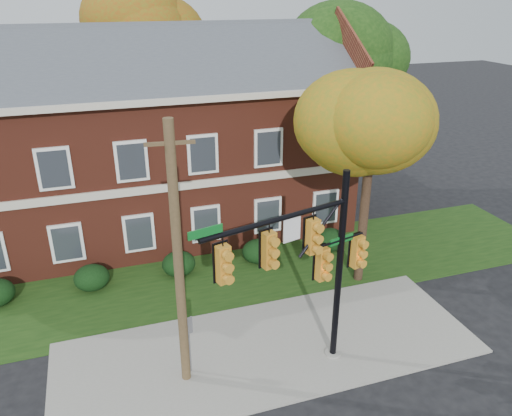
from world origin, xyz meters
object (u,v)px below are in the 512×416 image
object	(u,v)px
hedge_left	(92,278)
tree_right_rear	(361,50)
apartment_building	(153,129)
hedge_right	(258,251)
tree_near_right	(380,122)
tree_far_rear	(153,31)
hedge_center	(179,264)
sign_post	(189,336)
utility_pole	(178,262)
hedge_far_right	(330,240)
traffic_signal	(310,259)

from	to	relation	value
hedge_left	tree_right_rear	distance (m)	17.74
apartment_building	hedge_right	distance (m)	7.73
tree_near_right	tree_far_rear	bearing A→B (deg)	110.27
tree_right_rear	tree_near_right	bearing A→B (deg)	-114.58
apartment_building	hedge_center	bearing A→B (deg)	-90.00
tree_far_rear	sign_post	xyz separation A→B (m)	(-2.06, -19.08, -7.43)
apartment_building	hedge_left	distance (m)	7.73
tree_near_right	sign_post	xyz separation A→B (m)	(-7.94, -3.15, -5.25)
utility_pole	apartment_building	bearing A→B (deg)	90.62
apartment_building	hedge_far_right	world-z (taller)	apartment_building
apartment_building	tree_near_right	bearing A→B (deg)	-48.23
hedge_center	hedge_far_right	world-z (taller)	same
hedge_right	hedge_far_right	world-z (taller)	same
utility_pole	sign_post	size ratio (longest dim) A/B	3.94
hedge_far_right	traffic_signal	world-z (taller)	traffic_signal
utility_pole	tree_near_right	bearing A→B (deg)	27.72
sign_post	hedge_right	bearing A→B (deg)	31.82
traffic_signal	sign_post	bearing A→B (deg)	149.78
tree_near_right	utility_pole	size ratio (longest dim) A/B	1.05
hedge_right	utility_pole	bearing A→B (deg)	-125.32
hedge_far_right	traffic_signal	size ratio (longest dim) A/B	0.22
hedge_left	utility_pole	world-z (taller)	utility_pole
hedge_center	tree_right_rear	xyz separation A→B (m)	(11.31, 6.11, 7.60)
tree_right_rear	sign_post	xyz separation A→B (m)	(-12.03, -12.10, -6.71)
tree_right_rear	traffic_signal	xyz separation A→B (m)	(-8.57, -13.07, -4.10)
hedge_right	tree_far_rear	world-z (taller)	tree_far_rear
tree_far_rear	traffic_signal	distance (m)	20.68
hedge_center	sign_post	bearing A→B (deg)	-96.82
hedge_far_right	tree_far_rear	bearing A→B (deg)	113.37
hedge_left	tree_near_right	distance (m)	12.68
tree_right_rear	tree_far_rear	xyz separation A→B (m)	(-9.97, 6.98, 0.72)
tree_near_right	tree_right_rear	world-z (taller)	tree_right_rear
tree_near_right	utility_pole	distance (m)	9.15
hedge_left	tree_right_rear	world-z (taller)	tree_right_rear
hedge_center	apartment_building	bearing A→B (deg)	90.00
tree_right_rear	utility_pole	size ratio (longest dim) A/B	1.29
hedge_left	traffic_signal	distance (m)	9.98
hedge_center	utility_pole	bearing A→B (deg)	-98.28
apartment_building	tree_near_right	xyz separation A→B (m)	(7.22, -8.09, 1.68)
hedge_center	utility_pole	size ratio (longest dim) A/B	0.17
hedge_right	sign_post	bearing A→B (deg)	-125.16
tree_far_rear	traffic_signal	world-z (taller)	tree_far_rear
hedge_left	tree_near_right	size ratio (longest dim) A/B	0.16
tree_near_right	utility_pole	world-z (taller)	tree_near_right
hedge_far_right	tree_near_right	size ratio (longest dim) A/B	0.16
hedge_left	utility_pole	size ratio (longest dim) A/B	0.17
apartment_building	utility_pole	world-z (taller)	apartment_building
tree_far_rear	traffic_signal	size ratio (longest dim) A/B	1.78
hedge_left	tree_far_rear	distance (m)	16.25
apartment_building	hedge_left	xyz separation A→B (m)	(-3.50, -5.25, -4.46)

